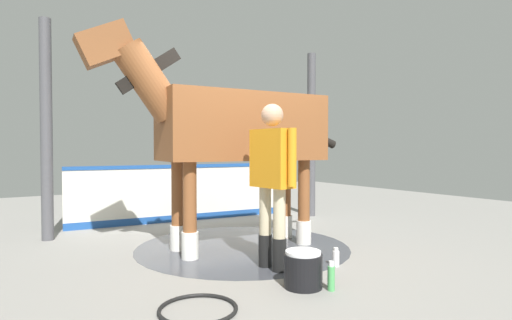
{
  "coord_description": "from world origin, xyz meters",
  "views": [
    {
      "loc": [
        -2.65,
        -4.57,
        1.29
      ],
      "look_at": [
        -0.03,
        -0.49,
        1.16
      ],
      "focal_mm": 28.63,
      "sensor_mm": 36.0,
      "label": 1
    }
  ],
  "objects": [
    {
      "name": "ground_plane",
      "position": [
        0.0,
        0.0,
        -0.01
      ],
      "size": [
        16.0,
        16.0,
        0.02
      ],
      "primitive_type": "cube",
      "color": "gray"
    },
    {
      "name": "wet_patch",
      "position": [
        0.09,
        0.02,
        0.0
      ],
      "size": [
        2.79,
        2.79,
        0.0
      ],
      "primitive_type": "cylinder",
      "color": "#42444C",
      "rests_on": "ground"
    },
    {
      "name": "barrier_wall",
      "position": [
        0.28,
        2.26,
        0.47
      ],
      "size": [
        4.1,
        0.44,
        1.01
      ],
      "color": "silver",
      "rests_on": "ground"
    },
    {
      "name": "roof_post_near",
      "position": [
        -2.03,
        1.85,
        1.56
      ],
      "size": [
        0.16,
        0.16,
        3.12
      ],
      "primitive_type": "cylinder",
      "color": "#4C4C51",
      "rests_on": "ground"
    },
    {
      "name": "roof_post_far",
      "position": [
        2.49,
        1.46,
        1.56
      ],
      "size": [
        0.16,
        0.16,
        3.12
      ],
      "primitive_type": "cylinder",
      "color": "#4C4C51",
      "rests_on": "ground"
    },
    {
      "name": "horse",
      "position": [
        -0.04,
        0.03,
        1.54
      ],
      "size": [
        3.53,
        1.04,
        2.73
      ],
      "rotation": [
        0.0,
        0.0,
        3.06
      ],
      "color": "brown",
      "rests_on": "ground"
    },
    {
      "name": "handler",
      "position": [
        -0.15,
        -1.0,
        1.04
      ],
      "size": [
        0.27,
        0.7,
        1.77
      ],
      "rotation": [
        0.0,
        0.0,
        6.39
      ],
      "color": "black",
      "rests_on": "ground"
    },
    {
      "name": "wash_bucket",
      "position": [
        -0.24,
        -1.64,
        0.17
      ],
      "size": [
        0.36,
        0.36,
        0.34
      ],
      "color": "black",
      "rests_on": "ground"
    },
    {
      "name": "bottle_shampoo",
      "position": [
        0.49,
        -1.3,
        0.09
      ],
      "size": [
        0.07,
        0.07,
        0.21
      ],
      "color": "white",
      "rests_on": "ground"
    },
    {
      "name": "bottle_spray",
      "position": [
        -0.08,
        -1.84,
        0.12
      ],
      "size": [
        0.07,
        0.07,
        0.27
      ],
      "color": "#4CA559",
      "rests_on": "ground"
    },
    {
      "name": "hose_coil",
      "position": [
        -1.3,
        -1.62,
        0.02
      ],
      "size": [
        0.64,
        0.64,
        0.03
      ],
      "primitive_type": "torus",
      "color": "black",
      "rests_on": "ground"
    }
  ]
}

